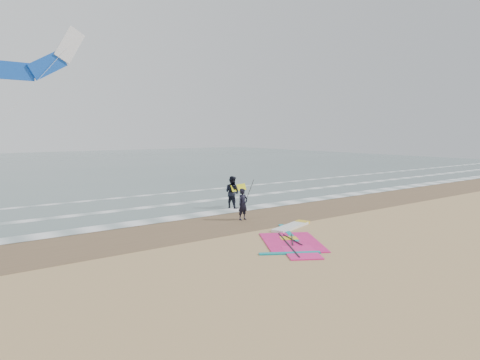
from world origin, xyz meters
TOP-DOWN VIEW (x-y plane):
  - ground at (0.00, 0.00)m, footprint 120.00×120.00m
  - sea_water at (0.00, 48.00)m, footprint 120.00×80.00m
  - wet_sand_band at (0.00, 6.00)m, footprint 120.00×5.00m
  - foam_waterline at (0.00, 10.44)m, footprint 120.00×9.15m
  - windsurf_rig at (0.12, 1.49)m, footprint 5.46×5.17m
  - person_standing at (0.69, 5.81)m, footprint 0.63×0.45m
  - person_walking at (2.18, 8.86)m, footprint 0.97×1.10m
  - held_pole at (0.99, 5.81)m, footprint 0.17×0.86m
  - carried_kiteboard at (2.58, 8.76)m, footprint 1.30×0.51m
  - surf_kite at (-8.52, 12.07)m, footprint 7.72×2.62m

SIDE VIEW (x-z plane):
  - ground at x=0.00m, z-range 0.00..0.00m
  - wet_sand_band at x=0.00m, z-range 0.00..0.01m
  - sea_water at x=0.00m, z-range 0.00..0.02m
  - foam_waterline at x=0.00m, z-range 0.02..0.04m
  - windsurf_rig at x=0.12m, z-range -0.03..0.10m
  - person_standing at x=0.69m, z-range 0.00..1.63m
  - person_walking at x=2.18m, z-range 0.00..1.92m
  - held_pole at x=0.99m, z-range 0.29..2.11m
  - carried_kiteboard at x=2.58m, z-range 1.02..1.41m
  - surf_kite at x=-8.52m, z-range 3.82..12.62m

